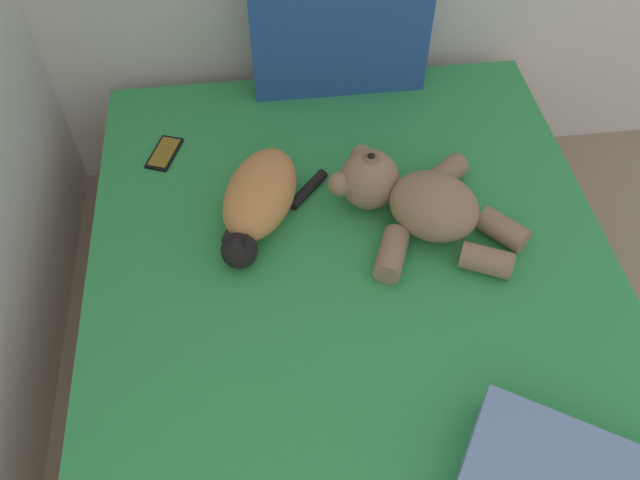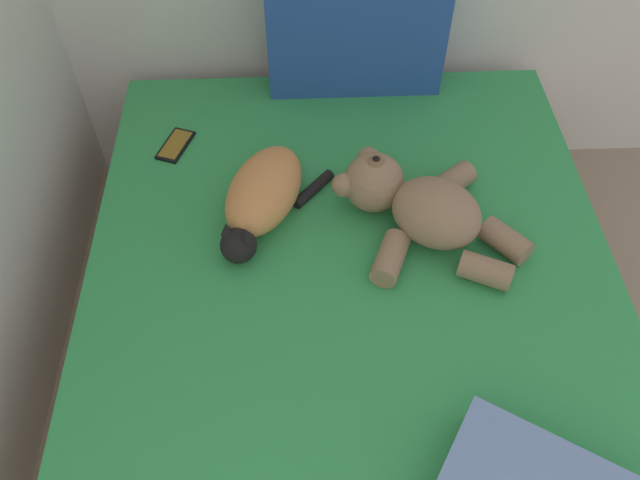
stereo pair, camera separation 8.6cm
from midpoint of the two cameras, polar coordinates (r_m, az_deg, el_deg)
The scene contains 5 objects.
bed at distance 1.91m, azimuth 1.77°, elevation -8.57°, with size 1.50×1.92×0.49m.
patterned_cushion at distance 2.19m, azimuth 0.52°, elevation 17.87°, with size 0.57×0.14×0.41m.
cat at distance 1.82m, azimuth -6.80°, elevation 3.56°, with size 0.36×0.42×0.15m.
teddy_bear at distance 1.81m, azimuth 7.01°, elevation 3.48°, with size 0.54×0.47×0.19m.
cell_phone at distance 2.10m, azimuth -14.74°, elevation 7.41°, with size 0.12×0.16×0.01m.
Camera 1 is at (0.72, 1.75, 1.89)m, focal length 36.20 mm.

